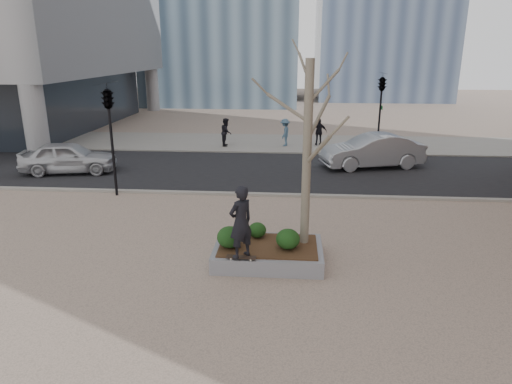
# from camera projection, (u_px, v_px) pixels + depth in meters

# --- Properties ---
(ground) EXTENTS (120.00, 120.00, 0.00)m
(ground) POSITION_uv_depth(u_px,v_px,m) (233.00, 260.00, 12.91)
(ground) COLOR tan
(ground) RESTS_ON ground
(street) EXTENTS (60.00, 8.00, 0.02)m
(street) POSITION_uv_depth(u_px,v_px,m) (259.00, 170.00, 22.43)
(street) COLOR black
(street) RESTS_ON ground
(far_sidewalk) EXTENTS (60.00, 6.00, 0.02)m
(far_sidewalk) POSITION_uv_depth(u_px,v_px,m) (267.00, 143.00, 29.09)
(far_sidewalk) COLOR gray
(far_sidewalk) RESTS_ON ground
(planter) EXTENTS (3.00, 2.00, 0.45)m
(planter) POSITION_uv_depth(u_px,v_px,m) (268.00, 254.00, 12.77)
(planter) COLOR gray
(planter) RESTS_ON ground
(planter_mulch) EXTENTS (2.70, 1.70, 0.04)m
(planter_mulch) POSITION_uv_depth(u_px,v_px,m) (268.00, 246.00, 12.70)
(planter_mulch) COLOR #382314
(planter_mulch) RESTS_ON planter
(sycamore_tree) EXTENTS (2.80, 2.80, 6.60)m
(sycamore_tree) POSITION_uv_depth(u_px,v_px,m) (308.00, 126.00, 11.92)
(sycamore_tree) COLOR gray
(sycamore_tree) RESTS_ON planter_mulch
(shrub_left) EXTENTS (0.69, 0.69, 0.59)m
(shrub_left) POSITION_uv_depth(u_px,v_px,m) (230.00, 237.00, 12.47)
(shrub_left) COLOR #123913
(shrub_left) RESTS_ON planter_mulch
(shrub_middle) EXTENTS (0.52, 0.52, 0.44)m
(shrub_middle) POSITION_uv_depth(u_px,v_px,m) (257.00, 230.00, 13.16)
(shrub_middle) COLOR #163511
(shrub_middle) RESTS_ON planter_mulch
(shrub_right) EXTENTS (0.65, 0.65, 0.55)m
(shrub_right) POSITION_uv_depth(u_px,v_px,m) (288.00, 239.00, 12.39)
(shrub_right) COLOR #1B3D13
(shrub_right) RESTS_ON planter_mulch
(skateboard) EXTENTS (0.79, 0.24, 0.08)m
(skateboard) POSITION_uv_depth(u_px,v_px,m) (241.00, 258.00, 11.91)
(skateboard) COLOR black
(skateboard) RESTS_ON planter
(skateboarder) EXTENTS (0.83, 0.82, 1.93)m
(skateboarder) POSITION_uv_depth(u_px,v_px,m) (241.00, 222.00, 11.61)
(skateboarder) COLOR black
(skateboarder) RESTS_ON skateboard
(police_car) EXTENTS (4.67, 2.55, 1.50)m
(police_car) POSITION_uv_depth(u_px,v_px,m) (69.00, 157.00, 21.80)
(police_car) COLOR #BBBCC0
(police_car) RESTS_ON street
(car_silver) EXTENTS (5.31, 2.98, 1.66)m
(car_silver) POSITION_uv_depth(u_px,v_px,m) (372.00, 151.00, 22.79)
(car_silver) COLOR #A2A4AA
(car_silver) RESTS_ON street
(pedestrian_a) EXTENTS (0.67, 0.85, 1.70)m
(pedestrian_a) POSITION_uv_depth(u_px,v_px,m) (226.00, 132.00, 27.89)
(pedestrian_a) COLOR black
(pedestrian_a) RESTS_ON far_sidewalk
(pedestrian_b) EXTENTS (0.78, 1.16, 1.66)m
(pedestrian_b) POSITION_uv_depth(u_px,v_px,m) (285.00, 132.00, 27.88)
(pedestrian_b) COLOR #45637C
(pedestrian_b) RESTS_ON far_sidewalk
(pedestrian_c) EXTENTS (1.01, 0.50, 1.65)m
(pedestrian_c) POSITION_uv_depth(u_px,v_px,m) (319.00, 132.00, 28.07)
(pedestrian_c) COLOR black
(pedestrian_c) RESTS_ON far_sidewalk
(traffic_light_near) EXTENTS (0.60, 2.48, 4.50)m
(traffic_light_near) POSITION_uv_depth(u_px,v_px,m) (112.00, 141.00, 17.99)
(traffic_light_near) COLOR black
(traffic_light_near) RESTS_ON ground
(traffic_light_far) EXTENTS (0.60, 2.48, 4.50)m
(traffic_light_far) POSITION_uv_depth(u_px,v_px,m) (380.00, 114.00, 25.65)
(traffic_light_far) COLOR black
(traffic_light_far) RESTS_ON ground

